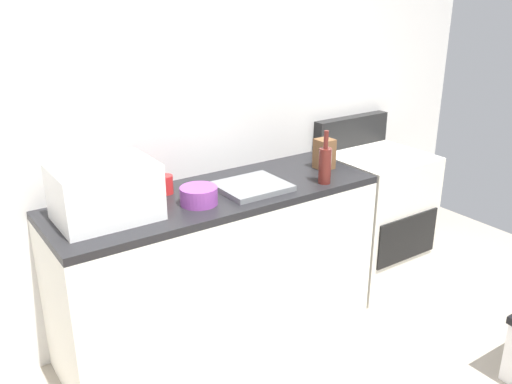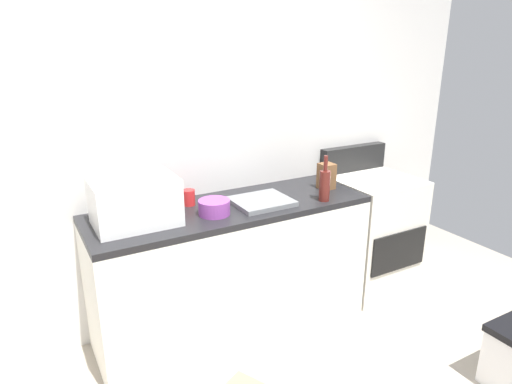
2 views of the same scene
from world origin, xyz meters
TOP-DOWN VIEW (x-y plane):
  - wall_back at (0.00, 1.55)m, footprint 5.00×0.10m
  - kitchen_counter at (0.30, 1.20)m, footprint 1.80×0.60m
  - stove_oven at (1.52, 1.21)m, footprint 0.60×0.61m
  - microwave at (-0.30, 1.19)m, footprint 0.46×0.34m
  - sink_basin at (0.49, 1.14)m, footprint 0.36×0.32m
  - wine_bottle at (0.87, 0.99)m, footprint 0.07×0.07m
  - coffee_mug at (0.07, 1.34)m, footprint 0.08×0.08m
  - knife_block at (1.04, 1.19)m, footprint 0.10×0.10m
  - mixing_bowl at (0.15, 1.11)m, footprint 0.19×0.19m

SIDE VIEW (x-z plane):
  - kitchen_counter at x=0.30m, z-range 0.00..0.90m
  - stove_oven at x=1.52m, z-range -0.08..1.02m
  - sink_basin at x=0.49m, z-range 0.90..0.93m
  - mixing_bowl at x=0.15m, z-range 0.90..0.99m
  - coffee_mug at x=0.07m, z-range 0.90..1.00m
  - knife_block at x=1.04m, z-range 0.90..1.08m
  - wine_bottle at x=0.87m, z-range 0.86..1.16m
  - microwave at x=-0.30m, z-range 0.90..1.17m
  - wall_back at x=0.00m, z-range 0.00..2.60m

